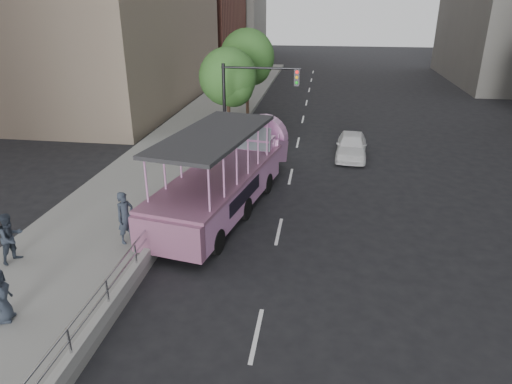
{
  "coord_description": "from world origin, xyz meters",
  "views": [
    {
      "loc": [
        2.41,
        -11.67,
        8.35
      ],
      "look_at": [
        0.23,
        3.13,
        1.98
      ],
      "focal_mm": 32.0,
      "sensor_mm": 36.0,
      "label": 1
    }
  ],
  "objects_px": {
    "parking_sign": "(199,154)",
    "street_tree_far": "(248,59)",
    "duck_boat": "(229,175)",
    "pedestrian_mid": "(11,238)",
    "car": "(351,145)",
    "pedestrian_far": "(0,295)",
    "pedestrian_near": "(125,217)",
    "traffic_signal": "(246,96)",
    "street_tree_near": "(229,79)"
  },
  "relations": [
    {
      "from": "pedestrian_mid",
      "to": "street_tree_near",
      "type": "height_order",
      "value": "street_tree_near"
    },
    {
      "from": "car",
      "to": "pedestrian_far",
      "type": "distance_m",
      "value": 19.07
    },
    {
      "from": "duck_boat",
      "to": "parking_sign",
      "type": "bearing_deg",
      "value": 147.71
    },
    {
      "from": "duck_boat",
      "to": "pedestrian_far",
      "type": "bearing_deg",
      "value": -115.84
    },
    {
      "from": "pedestrian_near",
      "to": "pedestrian_mid",
      "type": "bearing_deg",
      "value": 146.78
    },
    {
      "from": "pedestrian_near",
      "to": "traffic_signal",
      "type": "xyz_separation_m",
      "value": [
        2.52,
        10.61,
        2.24
      ]
    },
    {
      "from": "parking_sign",
      "to": "street_tree_far",
      "type": "relative_size",
      "value": 0.48
    },
    {
      "from": "car",
      "to": "street_tree_far",
      "type": "bearing_deg",
      "value": 134.81
    },
    {
      "from": "car",
      "to": "pedestrian_near",
      "type": "xyz_separation_m",
      "value": [
        -8.37,
        -11.67,
        0.55
      ]
    },
    {
      "from": "pedestrian_far",
      "to": "traffic_signal",
      "type": "xyz_separation_m",
      "value": [
        4.08,
        15.21,
        2.42
      ]
    },
    {
      "from": "car",
      "to": "parking_sign",
      "type": "xyz_separation_m",
      "value": [
        -7.14,
        -6.24,
        1.2
      ]
    },
    {
      "from": "duck_boat",
      "to": "pedestrian_mid",
      "type": "distance_m",
      "value": 8.64
    },
    {
      "from": "pedestrian_near",
      "to": "street_tree_far",
      "type": "height_order",
      "value": "street_tree_far"
    },
    {
      "from": "duck_boat",
      "to": "car",
      "type": "bearing_deg",
      "value": 52.5
    },
    {
      "from": "pedestrian_near",
      "to": "pedestrian_far",
      "type": "relative_size",
      "value": 1.22
    },
    {
      "from": "pedestrian_far",
      "to": "traffic_signal",
      "type": "relative_size",
      "value": 0.3
    },
    {
      "from": "pedestrian_near",
      "to": "street_tree_far",
      "type": "distance_m",
      "value": 20.3
    },
    {
      "from": "car",
      "to": "pedestrian_near",
      "type": "height_order",
      "value": "pedestrian_near"
    },
    {
      "from": "car",
      "to": "pedestrian_far",
      "type": "xyz_separation_m",
      "value": [
        -9.93,
        -16.27,
        0.38
      ]
    },
    {
      "from": "car",
      "to": "street_tree_near",
      "type": "xyz_separation_m",
      "value": [
        -7.45,
        2.37,
        3.12
      ]
    },
    {
      "from": "pedestrian_near",
      "to": "car",
      "type": "bearing_deg",
      "value": -8.13
    },
    {
      "from": "pedestrian_far",
      "to": "pedestrian_mid",
      "type": "bearing_deg",
      "value": 16.9
    },
    {
      "from": "pedestrian_mid",
      "to": "parking_sign",
      "type": "xyz_separation_m",
      "value": [
        4.41,
        7.21,
        0.74
      ]
    },
    {
      "from": "street_tree_far",
      "to": "street_tree_near",
      "type": "bearing_deg",
      "value": -91.91
    },
    {
      "from": "pedestrian_near",
      "to": "pedestrian_mid",
      "type": "distance_m",
      "value": 3.64
    },
    {
      "from": "pedestrian_near",
      "to": "street_tree_far",
      "type": "relative_size",
      "value": 0.3
    },
    {
      "from": "pedestrian_mid",
      "to": "street_tree_far",
      "type": "relative_size",
      "value": 0.27
    },
    {
      "from": "duck_boat",
      "to": "parking_sign",
      "type": "height_order",
      "value": "duck_boat"
    },
    {
      "from": "duck_boat",
      "to": "pedestrian_near",
      "type": "bearing_deg",
      "value": -122.45
    },
    {
      "from": "street_tree_near",
      "to": "pedestrian_near",
      "type": "bearing_deg",
      "value": -93.78
    },
    {
      "from": "pedestrian_mid",
      "to": "street_tree_far",
      "type": "distance_m",
      "value": 22.46
    },
    {
      "from": "duck_boat",
      "to": "pedestrian_far",
      "type": "xyz_separation_m",
      "value": [
        -4.37,
        -9.03,
        -0.25
      ]
    },
    {
      "from": "pedestrian_near",
      "to": "street_tree_far",
      "type": "xyz_separation_m",
      "value": [
        1.13,
        20.04,
        3.05
      ]
    },
    {
      "from": "parking_sign",
      "to": "traffic_signal",
      "type": "bearing_deg",
      "value": 75.98
    },
    {
      "from": "parking_sign",
      "to": "street_tree_near",
      "type": "distance_m",
      "value": 8.82
    },
    {
      "from": "traffic_signal",
      "to": "pedestrian_mid",
      "type": "bearing_deg",
      "value": -114.71
    },
    {
      "from": "pedestrian_near",
      "to": "traffic_signal",
      "type": "relative_size",
      "value": 0.37
    },
    {
      "from": "pedestrian_mid",
      "to": "traffic_signal",
      "type": "height_order",
      "value": "traffic_signal"
    },
    {
      "from": "car",
      "to": "pedestrian_far",
      "type": "relative_size",
      "value": 2.63
    },
    {
      "from": "parking_sign",
      "to": "traffic_signal",
      "type": "xyz_separation_m",
      "value": [
        1.29,
        5.18,
        1.6
      ]
    },
    {
      "from": "pedestrian_near",
      "to": "pedestrian_far",
      "type": "xyz_separation_m",
      "value": [
        -1.56,
        -4.6,
        -0.17
      ]
    },
    {
      "from": "car",
      "to": "pedestrian_far",
      "type": "bearing_deg",
      "value": -117.48
    },
    {
      "from": "street_tree_near",
      "to": "street_tree_far",
      "type": "distance_m",
      "value": 6.02
    },
    {
      "from": "duck_boat",
      "to": "traffic_signal",
      "type": "xyz_separation_m",
      "value": [
        -0.29,
        6.18,
        2.17
      ]
    },
    {
      "from": "car",
      "to": "street_tree_near",
      "type": "height_order",
      "value": "street_tree_near"
    },
    {
      "from": "car",
      "to": "traffic_signal",
      "type": "height_order",
      "value": "traffic_signal"
    },
    {
      "from": "car",
      "to": "pedestrian_mid",
      "type": "bearing_deg",
      "value": -126.75
    },
    {
      "from": "pedestrian_near",
      "to": "duck_boat",
      "type": "bearing_deg",
      "value": -4.92
    },
    {
      "from": "street_tree_near",
      "to": "pedestrian_far",
      "type": "bearing_deg",
      "value": -97.59
    },
    {
      "from": "duck_boat",
      "to": "pedestrian_near",
      "type": "relative_size",
      "value": 5.82
    }
  ]
}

